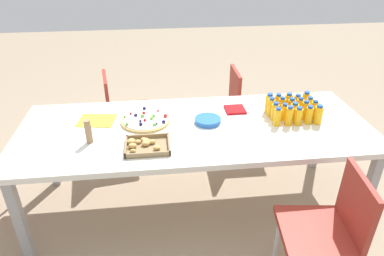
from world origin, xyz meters
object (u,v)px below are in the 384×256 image
at_px(chair_near_left, 246,103).
at_px(juice_bottle_5, 309,106).
at_px(juice_bottle_16, 309,115).
at_px(juice_bottle_19, 277,117).
at_px(juice_bottle_10, 314,110).
at_px(fruit_pizza, 146,120).
at_px(juice_bottle_9, 271,107).
at_px(napkin_stack, 235,109).
at_px(party_table, 195,133).
at_px(juice_bottle_12, 294,111).
at_px(juice_bottle_4, 269,103).
at_px(juice_bottle_15, 318,115).
at_px(juice_bottle_1, 297,103).
at_px(juice_bottle_0, 306,101).
at_px(chair_far_left, 330,225).
at_px(plate_stack, 208,120).
at_px(juice_bottle_8, 282,107).
at_px(snack_tray, 145,145).
at_px(juice_bottle_17, 298,116).
at_px(paper_folder, 97,120).
at_px(juice_bottle_2, 288,102).
at_px(juice_bottle_18, 289,116).
at_px(juice_bottle_7, 291,107).
at_px(juice_bottle_6, 300,106).
at_px(cardboard_tube, 88,131).
at_px(juice_bottle_11, 305,111).
at_px(chair_near_right, 121,108).
at_px(juice_bottle_14, 275,112).
at_px(juice_bottle_3, 278,103).

distance_m(chair_near_left, juice_bottle_5, 0.82).
relative_size(juice_bottle_16, juice_bottle_19, 0.99).
height_order(juice_bottle_10, fruit_pizza, juice_bottle_10).
relative_size(juice_bottle_9, napkin_stack, 0.99).
xyz_separation_m(party_table, juice_bottle_12, (-0.73, -0.03, 0.12)).
height_order(juice_bottle_4, juice_bottle_15, juice_bottle_4).
xyz_separation_m(juice_bottle_1, juice_bottle_4, (0.22, -0.00, 0.01)).
bearing_deg(juice_bottle_0, chair_far_left, 77.20).
xyz_separation_m(juice_bottle_15, plate_stack, (0.78, -0.10, -0.05)).
distance_m(juice_bottle_8, snack_tray, 1.07).
bearing_deg(juice_bottle_10, plate_stack, -1.55).
xyz_separation_m(juice_bottle_9, napkin_stack, (0.24, -0.11, -0.06)).
height_order(chair_near_left, napkin_stack, chair_near_left).
xyz_separation_m(juice_bottle_0, juice_bottle_17, (0.15, 0.23, -0.01)).
bearing_deg(juice_bottle_8, paper_folder, -2.96).
bearing_deg(juice_bottle_2, juice_bottle_18, 71.17).
height_order(juice_bottle_2, juice_bottle_12, juice_bottle_2).
bearing_deg(juice_bottle_7, juice_bottle_5, 179.85).
xyz_separation_m(chair_far_left, juice_bottle_15, (-0.23, -0.77, 0.29)).
xyz_separation_m(juice_bottle_6, cardboard_tube, (1.52, 0.24, 0.02)).
relative_size(party_table, juice_bottle_16, 17.99).
distance_m(juice_bottle_11, juice_bottle_12, 0.08).
xyz_separation_m(party_table, chair_near_right, (0.59, -0.83, -0.17)).
height_order(chair_far_left, juice_bottle_0, juice_bottle_0).
bearing_deg(paper_folder, juice_bottle_2, -179.90).
bearing_deg(chair_near_left, juice_bottle_4, 0.54).
height_order(juice_bottle_2, cardboard_tube, cardboard_tube).
relative_size(juice_bottle_7, paper_folder, 0.52).
distance_m(juice_bottle_9, juice_bottle_15, 0.34).
height_order(juice_bottle_5, juice_bottle_17, same).
relative_size(juice_bottle_10, juice_bottle_16, 1.04).
height_order(juice_bottle_14, snack_tray, juice_bottle_14).
distance_m(juice_bottle_7, juice_bottle_18, 0.17).
height_order(juice_bottle_12, juice_bottle_15, juice_bottle_15).
bearing_deg(chair_near_left, juice_bottle_19, 0.06).
xyz_separation_m(juice_bottle_12, juice_bottle_16, (-0.08, 0.07, 0.00)).
height_order(juice_bottle_4, juice_bottle_6, juice_bottle_4).
height_order(juice_bottle_6, juice_bottle_7, same).
bearing_deg(snack_tray, juice_bottle_7, -162.83).
bearing_deg(juice_bottle_8, juice_bottle_17, 115.49).
bearing_deg(chair_far_left, juice_bottle_16, -4.79).
height_order(chair_near_left, snack_tray, chair_near_left).
relative_size(juice_bottle_14, juice_bottle_17, 1.04).
relative_size(fruit_pizza, paper_folder, 1.37).
relative_size(chair_far_left, juice_bottle_3, 5.93).
relative_size(fruit_pizza, snack_tray, 1.25).
bearing_deg(juice_bottle_0, chair_near_right, -23.68).
bearing_deg(juice_bottle_17, plate_stack, -8.87).
xyz_separation_m(juice_bottle_17, juice_bottle_19, (0.15, -0.00, 0.00)).
bearing_deg(juice_bottle_10, juice_bottle_19, 13.72).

